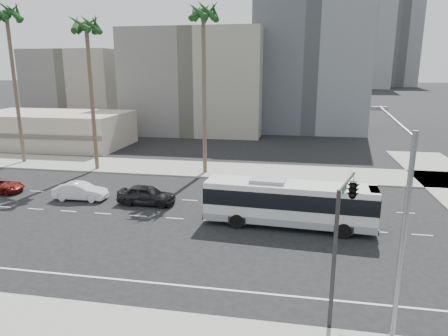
% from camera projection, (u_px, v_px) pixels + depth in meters
% --- Properties ---
extents(ground, '(700.00, 700.00, 0.00)m').
position_uv_depth(ground, '(212.00, 221.00, 30.53)').
color(ground, black).
rests_on(ground, ground).
extents(sidewalk_north, '(120.00, 7.00, 0.15)m').
position_uv_depth(sidewalk_north, '(241.00, 171.00, 45.32)').
color(sidewalk_north, gray).
rests_on(sidewalk_north, ground).
extents(commercial_low, '(22.00, 12.16, 5.00)m').
position_uv_depth(commercial_low, '(52.00, 129.00, 59.94)').
color(commercial_low, '#ADA492').
rests_on(commercial_low, ground).
extents(midrise_beige_west, '(24.00, 18.00, 18.00)m').
position_uv_depth(midrise_beige_west, '(199.00, 82.00, 73.42)').
color(midrise_beige_west, slate).
rests_on(midrise_beige_west, ground).
extents(midrise_gray_center, '(20.00, 20.00, 26.00)m').
position_uv_depth(midrise_gray_center, '(310.00, 60.00, 75.68)').
color(midrise_gray_center, '#52565D').
rests_on(midrise_gray_center, ground).
extents(midrise_beige_far, '(18.00, 16.00, 15.00)m').
position_uv_depth(midrise_beige_far, '(83.00, 88.00, 83.05)').
color(midrise_beige_far, slate).
rests_on(midrise_beige_far, ground).
extents(civic_tower, '(42.00, 42.00, 129.00)m').
position_uv_depth(civic_tower, '(288.00, 26.00, 260.30)').
color(civic_tower, silver).
rests_on(civic_tower, ground).
extents(highrise_right, '(26.00, 26.00, 70.00)m').
position_uv_depth(highrise_right, '(368.00, 27.00, 233.98)').
color(highrise_right, '#56585C').
rests_on(highrise_right, ground).
extents(highrise_far, '(22.00, 22.00, 60.00)m').
position_uv_depth(highrise_far, '(400.00, 39.00, 259.51)').
color(highrise_far, '#56585C').
rests_on(highrise_far, ground).
extents(city_bus, '(12.40, 3.48, 3.52)m').
position_uv_depth(city_bus, '(289.00, 202.00, 29.14)').
color(city_bus, silver).
rests_on(city_bus, ground).
extents(car_a, '(2.01, 4.96, 1.69)m').
position_uv_depth(car_a, '(147.00, 195.00, 34.15)').
color(car_a, black).
rests_on(car_a, ground).
extents(car_b, '(1.84, 4.72, 1.53)m').
position_uv_depth(car_b, '(81.00, 191.00, 35.39)').
color(car_b, white).
rests_on(car_b, ground).
extents(streetlight_corner, '(1.03, 4.50, 9.58)m').
position_uv_depth(streetlight_corner, '(400.00, 219.00, 16.08)').
color(streetlight_corner, slate).
rests_on(streetlight_corner, ground).
extents(traffic_signal, '(3.01, 4.14, 6.49)m').
position_uv_depth(traffic_signal, '(351.00, 195.00, 19.22)').
color(traffic_signal, '#262628').
rests_on(traffic_signal, ground).
extents(palm_near, '(5.38, 5.38, 18.08)m').
position_uv_depth(palm_near, '(203.00, 17.00, 40.57)').
color(palm_near, brown).
rests_on(palm_near, ground).
extents(palm_mid, '(5.52, 5.52, 17.05)m').
position_uv_depth(palm_mid, '(86.00, 30.00, 42.43)').
color(palm_mid, brown).
rests_on(palm_mid, ground).
extents(palm_far, '(5.44, 5.44, 18.68)m').
position_uv_depth(palm_far, '(7.00, 18.00, 45.55)').
color(palm_far, brown).
rests_on(palm_far, ground).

